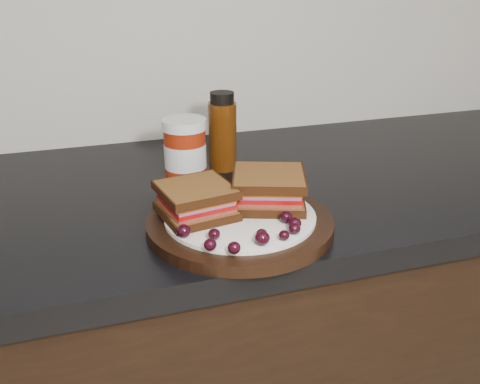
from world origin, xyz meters
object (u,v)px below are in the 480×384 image
object	(u,v)px
sandwich_left	(196,201)
oil_bottle	(222,131)
plate	(240,223)
condiment_jar	(185,151)

from	to	relation	value
sandwich_left	oil_bottle	size ratio (longest dim) A/B	0.68
sandwich_left	oil_bottle	distance (m)	0.26
plate	sandwich_left	size ratio (longest dim) A/B	2.75
sandwich_left	condiment_jar	size ratio (longest dim) A/B	0.87
plate	sandwich_left	xyz separation A→B (m)	(-0.06, 0.02, 0.04)
sandwich_left	oil_bottle	bearing A→B (deg)	55.66
plate	oil_bottle	bearing A→B (deg)	79.67
oil_bottle	sandwich_left	bearing A→B (deg)	-114.58
sandwich_left	condiment_jar	bearing A→B (deg)	72.49
condiment_jar	oil_bottle	bearing A→B (deg)	27.18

